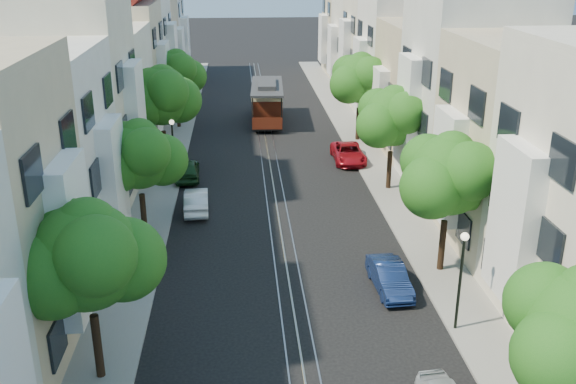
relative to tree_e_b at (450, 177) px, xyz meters
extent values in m
plane|color=black|center=(-7.26, 19.02, -4.73)|extent=(200.00, 200.00, 0.00)
cube|color=gray|center=(-0.01, 19.02, -4.67)|extent=(2.50, 80.00, 0.12)
cube|color=gray|center=(-14.51, 19.02, -4.67)|extent=(2.50, 80.00, 0.12)
cube|color=gray|center=(-7.81, 19.02, -4.72)|extent=(0.06, 80.00, 0.02)
cube|color=gray|center=(-7.26, 19.02, -4.72)|extent=(0.06, 80.00, 0.02)
cube|color=gray|center=(-6.71, 19.02, -4.72)|extent=(0.06, 80.00, 0.02)
cube|color=tan|center=(-7.26, 19.02, -4.73)|extent=(0.08, 80.00, 0.01)
cube|color=white|center=(0.94, -4.98, -0.11)|extent=(0.90, 3.04, 6.05)
cube|color=beige|center=(4.74, 3.02, 0.27)|extent=(7.00, 8.00, 10.00)
cube|color=white|center=(0.94, 3.02, -0.53)|extent=(0.90, 3.04, 5.50)
cube|color=silver|center=(4.74, 11.02, 1.27)|extent=(7.00, 8.00, 12.00)
cube|color=white|center=(0.94, 11.02, 0.31)|extent=(0.90, 3.04, 6.60)
cube|color=#C6B28C|center=(4.74, 19.02, -0.23)|extent=(7.00, 8.00, 9.00)
cube|color=white|center=(0.94, 19.02, -0.95)|extent=(0.90, 3.04, 4.95)
cube|color=white|center=(4.74, 27.02, 0.52)|extent=(7.00, 8.00, 10.50)
cube|color=white|center=(0.94, 27.02, -0.32)|extent=(0.90, 3.04, 5.78)
cube|color=beige|center=(4.74, 35.02, 1.02)|extent=(7.00, 8.00, 11.50)
cube|color=white|center=(0.94, 35.02, 0.10)|extent=(0.90, 3.04, 6.32)
cube|color=silver|center=(4.74, 43.02, 0.02)|extent=(7.00, 8.00, 9.50)
cube|color=white|center=(0.94, 43.02, -0.74)|extent=(0.90, 3.04, 5.23)
cube|color=beige|center=(4.74, 51.02, 0.27)|extent=(7.00, 8.00, 10.00)
cube|color=white|center=(0.94, 51.02, -0.53)|extent=(0.90, 3.04, 5.50)
cube|color=white|center=(-15.46, -4.98, -0.21)|extent=(0.90, 3.04, 5.93)
cube|color=white|center=(-19.26, 3.02, 0.17)|extent=(7.00, 8.00, 9.80)
cube|color=white|center=(-15.46, 3.02, -0.62)|extent=(0.90, 3.04, 5.39)
cube|color=beige|center=(-19.26, 11.02, 1.15)|extent=(7.00, 8.00, 11.76)
cube|color=white|center=(-15.46, 11.02, 0.21)|extent=(0.90, 3.04, 6.47)
cube|color=silver|center=(-19.26, 19.02, -0.32)|extent=(7.00, 8.00, 8.82)
cube|color=white|center=(-15.46, 19.02, -1.03)|extent=(0.90, 3.04, 4.85)
cube|color=beige|center=(-19.26, 27.02, 0.41)|extent=(7.00, 8.00, 10.29)
cube|color=white|center=(-15.46, 27.02, -0.41)|extent=(0.90, 3.04, 5.66)
cube|color=silver|center=(-19.26, 35.02, 0.90)|extent=(7.00, 8.00, 11.27)
cube|color=white|center=(-15.46, 35.02, 0.00)|extent=(0.90, 3.04, 6.20)
cube|color=#C6B28C|center=(-19.26, 43.02, -0.08)|extent=(7.00, 8.00, 9.31)
cube|color=white|center=(-15.46, 43.02, -0.82)|extent=(0.90, 3.04, 5.12)
cube|color=white|center=(-19.26, 51.02, 0.17)|extent=(7.00, 8.00, 9.80)
cube|color=white|center=(-15.46, 51.02, -0.62)|extent=(0.90, 3.04, 5.39)
sphere|color=#155515|center=(-1.01, -12.68, -0.56)|extent=(2.64, 2.64, 2.64)
cylinder|color=black|center=(-0.06, 0.02, -3.39)|extent=(0.30, 0.30, 2.45)
sphere|color=#155515|center=(-0.06, 0.02, 0.08)|extent=(3.64, 3.64, 3.64)
sphere|color=#155515|center=(1.04, 0.52, -0.32)|extent=(2.91, 2.91, 2.91)
sphere|color=#155515|center=(-1.01, -0.68, -0.22)|extent=(2.84, 2.84, 2.84)
sphere|color=#155515|center=(0.04, 0.12, 0.98)|extent=(2.18, 2.18, 2.18)
cylinder|color=black|center=(-0.06, 11.02, -3.42)|extent=(0.30, 0.30, 2.38)
sphere|color=#155515|center=(-0.06, 11.02, -0.06)|extent=(3.54, 3.54, 3.54)
sphere|color=#155515|center=(1.04, 11.52, -0.46)|extent=(2.83, 2.83, 2.83)
sphere|color=#155515|center=(-1.01, 10.32, -0.36)|extent=(2.76, 2.76, 2.76)
sphere|color=#155515|center=(0.04, 11.12, 0.84)|extent=(2.12, 2.12, 2.12)
cylinder|color=black|center=(-0.06, 22.02, -3.35)|extent=(0.30, 0.30, 2.52)
sphere|color=#155515|center=(-0.06, 22.02, 0.21)|extent=(3.74, 3.74, 3.74)
sphere|color=#155515|center=(1.04, 22.52, -0.19)|extent=(3.00, 3.00, 3.00)
sphere|color=#155515|center=(-1.01, 21.32, -0.09)|extent=(2.92, 2.92, 2.92)
sphere|color=#155515|center=(0.04, 22.12, 1.11)|extent=(2.25, 2.25, 2.25)
cylinder|color=black|center=(-14.46, -6.98, -3.39)|extent=(0.30, 0.30, 2.45)
sphere|color=#155515|center=(-14.46, -6.98, 0.08)|extent=(3.64, 3.64, 3.64)
sphere|color=#155515|center=(-13.36, -6.48, -0.32)|extent=(2.91, 2.91, 2.91)
sphere|color=#155515|center=(-15.41, -7.68, -0.22)|extent=(2.84, 2.84, 2.84)
sphere|color=#155515|center=(-14.36, -6.88, 0.98)|extent=(2.18, 2.18, 2.18)
cylinder|color=black|center=(-14.46, 5.02, -3.48)|extent=(0.30, 0.30, 2.27)
sphere|color=#155515|center=(-14.46, 5.02, -0.26)|extent=(3.38, 3.38, 3.38)
sphere|color=#155515|center=(-13.36, 5.52, -0.66)|extent=(2.70, 2.70, 2.70)
sphere|color=#155515|center=(-15.41, 4.32, -0.56)|extent=(2.64, 2.64, 2.64)
sphere|color=#155515|center=(-14.36, 5.12, 0.64)|extent=(2.03, 2.03, 2.03)
cylinder|color=black|center=(-14.46, 16.02, -3.30)|extent=(0.30, 0.30, 2.62)
sphere|color=#155515|center=(-14.46, 16.02, 0.41)|extent=(3.90, 3.90, 3.90)
sphere|color=#155515|center=(-13.36, 16.52, 0.01)|extent=(3.12, 3.12, 3.12)
sphere|color=#155515|center=(-15.41, 15.32, 0.11)|extent=(3.04, 3.04, 3.04)
sphere|color=#155515|center=(-14.36, 16.12, 1.31)|extent=(2.34, 2.34, 2.34)
cylinder|color=black|center=(-14.46, 27.02, -3.42)|extent=(0.30, 0.30, 2.38)
sphere|color=#155515|center=(-14.46, 27.02, -0.06)|extent=(3.54, 3.54, 3.54)
sphere|color=#155515|center=(-13.36, 27.52, -0.46)|extent=(2.83, 2.83, 2.83)
sphere|color=#155515|center=(-15.41, 26.32, -0.36)|extent=(2.76, 2.76, 2.76)
sphere|color=#155515|center=(-14.36, 27.12, 0.84)|extent=(2.12, 2.12, 2.12)
cylinder|color=black|center=(-0.96, -4.98, -2.61)|extent=(0.12, 0.12, 4.00)
sphere|color=#FFF2CC|center=(-0.96, -4.98, -0.61)|extent=(0.32, 0.32, 0.32)
cylinder|color=black|center=(-13.56, 13.02, -2.61)|extent=(0.12, 0.12, 4.00)
sphere|color=#FFF2CC|center=(-13.56, 13.02, -0.61)|extent=(0.32, 0.32, 0.32)
cube|color=black|center=(-6.88, 28.47, -4.25)|extent=(2.85, 8.64, 0.32)
cube|color=#501A0D|center=(-6.88, 28.47, -2.97)|extent=(2.81, 5.45, 2.56)
cube|color=beige|center=(-6.88, 28.47, -2.01)|extent=(2.86, 5.50, 0.64)
cube|color=#2D2D30|center=(-6.88, 28.47, -1.59)|extent=(3.06, 8.65, 0.19)
cube|color=#2D2D30|center=(-6.88, 28.47, -1.32)|extent=(1.72, 4.86, 0.37)
imported|color=#0E1D46|center=(-2.86, -1.53, -4.12)|extent=(1.51, 3.81, 1.23)
imported|color=maroon|center=(-1.66, 16.78, -4.10)|extent=(2.12, 4.59, 1.27)
imported|color=silver|center=(-11.95, 8.37, -4.10)|extent=(1.54, 3.92, 1.27)
imported|color=#163718|center=(-12.86, 13.95, -4.05)|extent=(1.83, 4.09, 1.37)
camera|label=1|loc=(-9.31, -26.36, 9.56)|focal=40.00mm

